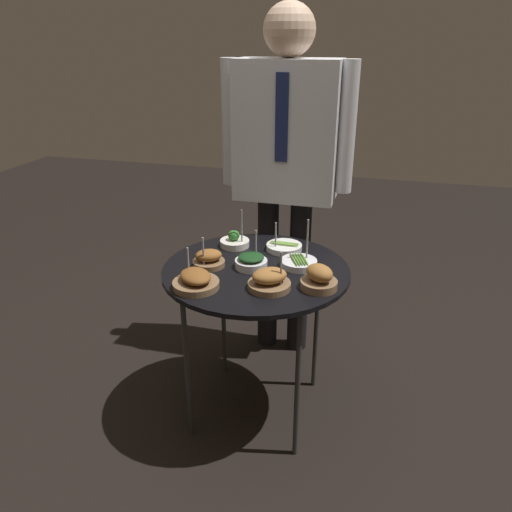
# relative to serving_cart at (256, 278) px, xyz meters

# --- Properties ---
(ground_plane) EXTENTS (8.00, 8.00, 0.00)m
(ground_plane) POSITION_rel_serving_cart_xyz_m (0.00, 0.00, -0.62)
(ground_plane) COLOR black
(serving_cart) EXTENTS (0.71, 0.71, 0.67)m
(serving_cart) POSITION_rel_serving_cart_xyz_m (0.00, 0.00, 0.00)
(serving_cart) COLOR black
(serving_cart) RESTS_ON ground_plane
(bowl_spinach_front_center) EXTENTS (0.12, 0.12, 0.14)m
(bowl_spinach_front_center) POSITION_rel_serving_cart_xyz_m (-0.02, -0.00, 0.07)
(bowl_spinach_front_center) COLOR silver
(bowl_spinach_front_center) RESTS_ON serving_cart
(bowl_asparagus_near_rim) EXTENTS (0.14, 0.14, 0.18)m
(bowl_asparagus_near_rim) POSITION_rel_serving_cart_xyz_m (0.15, 0.06, 0.06)
(bowl_asparagus_near_rim) COLOR silver
(bowl_asparagus_near_rim) RESTS_ON serving_cart
(bowl_roast_back_left) EXTENTS (0.16, 0.15, 0.14)m
(bowl_roast_back_left) POSITION_rel_serving_cart_xyz_m (0.09, -0.15, 0.07)
(bowl_roast_back_left) COLOR brown
(bowl_roast_back_left) RESTS_ON serving_cart
(bowl_roast_mid_right) EXTENTS (0.13, 0.12, 0.13)m
(bowl_roast_mid_right) POSITION_rel_serving_cart_xyz_m (-0.18, -0.03, 0.07)
(bowl_roast_mid_right) COLOR brown
(bowl_roast_mid_right) RESTS_ON serving_cart
(bowl_broccoli_front_left) EXTENTS (0.12, 0.12, 0.17)m
(bowl_broccoli_front_left) POSITION_rel_serving_cart_xyz_m (-0.14, 0.18, 0.07)
(bowl_broccoli_front_left) COLOR silver
(bowl_broccoli_front_left) RESTS_ON serving_cart
(bowl_roast_back_right) EXTENTS (0.17, 0.17, 0.14)m
(bowl_roast_back_right) POSITION_rel_serving_cart_xyz_m (-0.16, -0.21, 0.07)
(bowl_roast_back_right) COLOR brown
(bowl_roast_back_right) RESTS_ON serving_cart
(bowl_roast_mid_left) EXTENTS (0.13, 0.13, 0.09)m
(bowl_roast_mid_left) POSITION_rel_serving_cart_xyz_m (0.26, -0.10, 0.08)
(bowl_roast_mid_left) COLOR brown
(bowl_roast_mid_left) RESTS_ON serving_cart
(bowl_asparagus_far_rim) EXTENTS (0.15, 0.15, 0.13)m
(bowl_asparagus_far_rim) POSITION_rel_serving_cart_xyz_m (0.06, 0.20, 0.06)
(bowl_asparagus_far_rim) COLOR white
(bowl_asparagus_far_rim) RESTS_ON serving_cart
(waiter_figure) EXTENTS (0.59, 0.22, 1.61)m
(waiter_figure) POSITION_rel_serving_cart_xyz_m (-0.00, 0.51, 0.39)
(waiter_figure) COLOR black
(waiter_figure) RESTS_ON ground_plane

